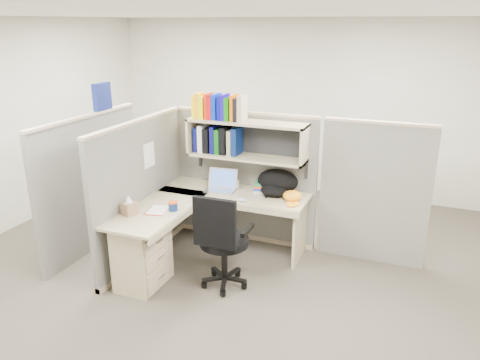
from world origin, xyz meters
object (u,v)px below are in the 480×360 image
at_px(snack_canister, 173,206).
at_px(task_chair, 223,255).
at_px(desk, 168,238).
at_px(laptop, 220,181).
at_px(backpack, 276,183).

xyz_separation_m(snack_canister, task_chair, (0.62, -0.11, -0.41)).
bearing_deg(snack_canister, desk, -102.73).
bearing_deg(snack_canister, laptop, 73.92).
distance_m(desk, task_chair, 0.64).
height_order(backpack, snack_canister, backpack).
relative_size(backpack, snack_canister, 4.73).
xyz_separation_m(backpack, snack_canister, (-0.86, -0.88, -0.09)).
distance_m(desk, snack_canister, 0.36).
bearing_deg(laptop, task_chair, -71.84).
bearing_deg(backpack, laptop, 177.64).
bearing_deg(desk, snack_canister, 77.27).
distance_m(snack_canister, task_chair, 0.75).
height_order(desk, backpack, backpack).
height_order(snack_canister, task_chair, task_chair).
height_order(desk, snack_canister, snack_canister).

